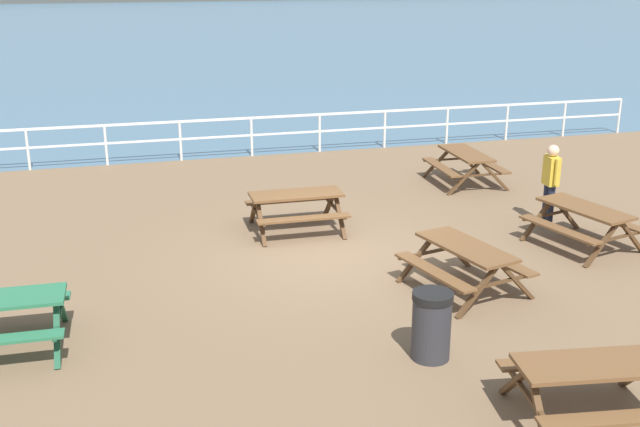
% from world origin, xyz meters
% --- Properties ---
extents(ground_plane, '(30.00, 24.00, 0.20)m').
position_xyz_m(ground_plane, '(0.00, 0.00, -0.10)').
color(ground_plane, brown).
extents(sea_band, '(142.00, 90.00, 0.01)m').
position_xyz_m(sea_band, '(0.00, 52.75, 0.00)').
color(sea_band, '#476B84').
rests_on(sea_band, ground).
extents(distant_shoreline, '(142.00, 6.00, 1.80)m').
position_xyz_m(distant_shoreline, '(0.00, 95.75, 0.00)').
color(distant_shoreline, '#4C4C47').
rests_on(distant_shoreline, ground).
extents(seaward_railing, '(23.07, 0.07, 1.08)m').
position_xyz_m(seaward_railing, '(-0.00, 7.75, 0.75)').
color(seaward_railing, white).
rests_on(seaward_railing, ground).
extents(picnic_table_near_left, '(1.89, 2.11, 0.80)m').
position_xyz_m(picnic_table_near_left, '(1.68, -2.10, 0.58)').
color(picnic_table_near_left, brown).
rests_on(picnic_table_near_left, ground).
extents(picnic_table_near_right, '(1.91, 2.12, 0.80)m').
position_xyz_m(picnic_table_near_right, '(4.68, -0.82, 0.58)').
color(picnic_table_near_right, brown).
rests_on(picnic_table_near_right, ground).
extents(picnic_table_far_left, '(1.57, 1.83, 0.80)m').
position_xyz_m(picnic_table_far_left, '(4.41, 3.67, 0.58)').
color(picnic_table_far_left, brown).
rests_on(picnic_table_far_left, ground).
extents(picnic_table_far_right, '(1.81, 1.55, 0.80)m').
position_xyz_m(picnic_table_far_right, '(-0.25, 1.44, 0.58)').
color(picnic_table_far_right, brown).
rests_on(picnic_table_far_right, ground).
extents(picnic_table_corner, '(1.99, 1.76, 0.80)m').
position_xyz_m(picnic_table_corner, '(1.47, -5.96, 0.58)').
color(picnic_table_corner, brown).
rests_on(picnic_table_corner, ground).
extents(visitor, '(0.24, 0.53, 1.66)m').
position_xyz_m(visitor, '(4.70, 0.44, 0.95)').
color(visitor, '#1E2338').
rests_on(visitor, ground).
extents(litter_bin, '(0.55, 0.55, 0.95)m').
position_xyz_m(litter_bin, '(0.28, -4.04, 0.48)').
color(litter_bin, '#2D2D33').
rests_on(litter_bin, ground).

